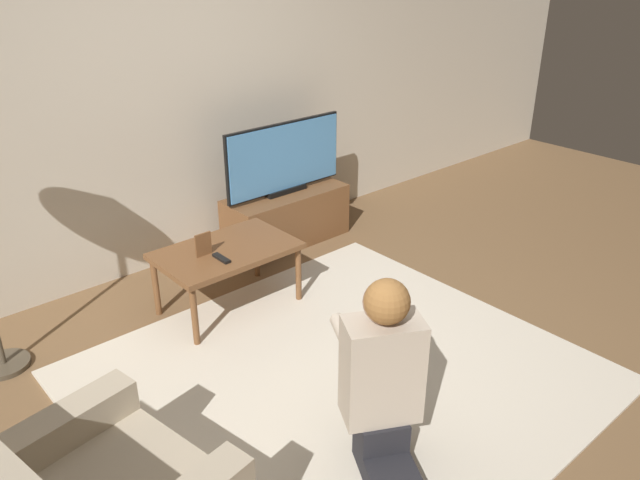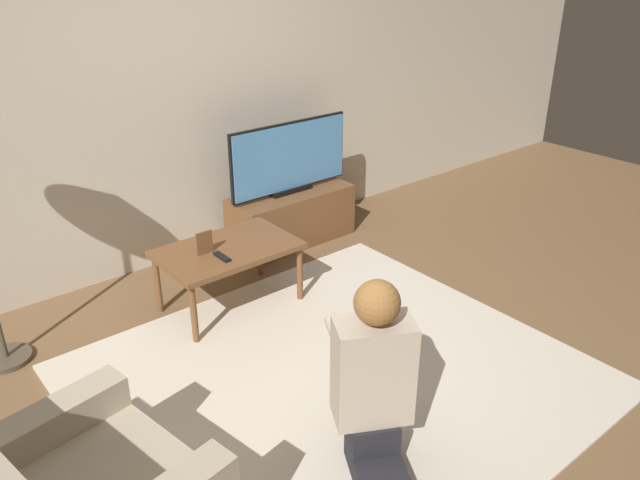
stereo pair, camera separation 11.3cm
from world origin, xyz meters
name	(u,v)px [view 1 (the left image)]	position (x,y,z in m)	size (l,w,h in m)	color
ground_plane	(339,379)	(0.00, 0.00, 0.00)	(10.00, 10.00, 0.00)	brown
wall_back	(148,89)	(0.00, 1.93, 1.30)	(10.00, 0.06, 2.60)	beige
rug	(339,377)	(0.00, 0.00, 0.01)	(2.54, 2.34, 0.02)	beige
tv_stand	(286,217)	(0.89, 1.58, 0.21)	(1.01, 0.40, 0.42)	brown
tv	(285,158)	(0.89, 1.59, 0.71)	(1.06, 0.08, 0.56)	black
coffee_table	(227,255)	(-0.03, 1.03, 0.39)	(0.87, 0.56, 0.44)	brown
person_kneeling	(383,376)	(-0.27, -0.56, 0.49)	(0.58, 0.79, 0.95)	#232328
picture_frame	(203,244)	(-0.18, 1.04, 0.51)	(0.11, 0.01, 0.15)	brown
remote	(221,258)	(-0.14, 0.92, 0.44)	(0.04, 0.15, 0.02)	black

